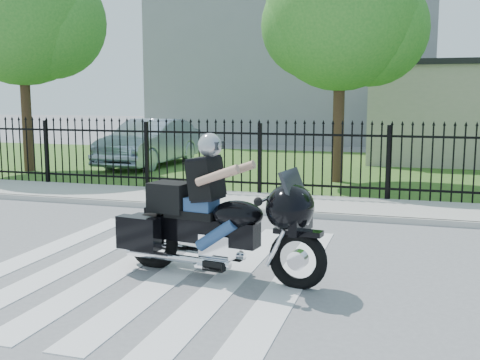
# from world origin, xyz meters

# --- Properties ---
(ground) EXTENTS (120.00, 120.00, 0.00)m
(ground) POSITION_xyz_m (0.00, 0.00, 0.00)
(ground) COLOR slate
(ground) RESTS_ON ground
(crosswalk) EXTENTS (5.00, 5.50, 0.01)m
(crosswalk) POSITION_xyz_m (0.00, 0.00, 0.01)
(crosswalk) COLOR silver
(crosswalk) RESTS_ON ground
(sidewalk) EXTENTS (40.00, 2.00, 0.12)m
(sidewalk) POSITION_xyz_m (0.00, 5.00, 0.06)
(sidewalk) COLOR #ADAAA3
(sidewalk) RESTS_ON ground
(curb) EXTENTS (40.00, 0.12, 0.12)m
(curb) POSITION_xyz_m (0.00, 4.00, 0.06)
(curb) COLOR #ADAAA3
(curb) RESTS_ON ground
(grass_strip) EXTENTS (40.00, 12.00, 0.02)m
(grass_strip) POSITION_xyz_m (0.00, 12.00, 0.01)
(grass_strip) COLOR #30561D
(grass_strip) RESTS_ON ground
(iron_fence) EXTENTS (26.00, 0.04, 1.80)m
(iron_fence) POSITION_xyz_m (0.00, 6.00, 0.90)
(iron_fence) COLOR black
(iron_fence) RESTS_ON ground
(tree_left) EXTENTS (4.80, 4.80, 7.58)m
(tree_left) POSITION_xyz_m (-8.50, 8.50, 5.17)
(tree_left) COLOR #382316
(tree_left) RESTS_ON ground
(tree_mid) EXTENTS (4.20, 4.20, 6.78)m
(tree_mid) POSITION_xyz_m (1.50, 9.00, 4.67)
(tree_mid) COLOR #382316
(tree_mid) RESTS_ON ground
(building_tall) EXTENTS (15.00, 10.00, 12.00)m
(building_tall) POSITION_xyz_m (-3.00, 26.00, 6.00)
(building_tall) COLOR gray
(building_tall) RESTS_ON ground
(motorcycle_rider) EXTENTS (2.99, 1.25, 1.99)m
(motorcycle_rider) POSITION_xyz_m (0.97, -0.05, 0.81)
(motorcycle_rider) COLOR black
(motorcycle_rider) RESTS_ON ground
(parked_car) EXTENTS (1.98, 5.04, 1.63)m
(parked_car) POSITION_xyz_m (-5.28, 10.89, 0.84)
(parked_car) COLOR #8D9EB2
(parked_car) RESTS_ON grass_strip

